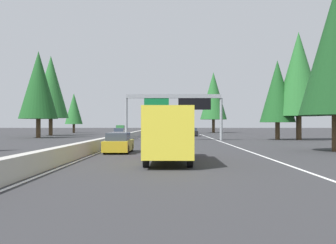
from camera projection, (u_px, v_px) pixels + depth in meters
ground_plane at (137, 137)px, 62.37m from camera, size 320.00×320.00×0.00m
median_barrier at (144, 132)px, 82.37m from camera, size 180.00×0.56×0.90m
shoulder_stripe_right at (203, 135)px, 72.26m from camera, size 160.00×0.16×0.01m
shoulder_stripe_median at (143, 135)px, 72.36m from camera, size 160.00×0.16×0.01m
sign_gantry_overhead at (175, 104)px, 49.81m from camera, size 0.50×12.68×5.97m
box_truck_mid_center at (168, 133)px, 21.22m from camera, size 8.50×2.40×2.95m
sedan_far_right at (119, 143)px, 28.27m from camera, size 4.40×1.80×1.47m
sedan_far_left at (192, 132)px, 68.05m from camera, size 4.40×1.80×1.47m
sedan_mid_right at (183, 129)px, 111.02m from camera, size 4.40×1.80×1.47m
bus_mid_left at (186, 126)px, 86.60m from camera, size 11.50×2.55×3.10m
oncoming_near at (120, 133)px, 62.25m from camera, size 4.40×1.80×1.47m
oncoming_far at (120, 129)px, 91.08m from camera, size 5.60×2.00×1.86m
conifer_right_foreground at (336, 51)px, 29.44m from camera, size 5.58×5.58×12.67m
conifer_right_near at (299, 74)px, 51.35m from camera, size 6.37×6.37×14.47m
conifer_right_mid at (277, 91)px, 51.67m from camera, size 4.71×4.71×10.71m
conifer_right_far at (213, 96)px, 94.36m from camera, size 6.55×6.55×14.89m
conifer_left_near at (38, 85)px, 59.02m from camera, size 5.88×5.88×13.35m
conifer_left_mid at (51, 87)px, 71.51m from camera, size 6.54×6.54×14.86m
conifer_left_far at (74, 109)px, 93.38m from camera, size 4.26×4.26×9.68m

